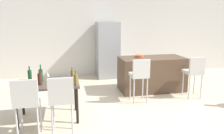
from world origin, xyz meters
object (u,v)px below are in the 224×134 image
dining_chair_near (27,99)px  wine_glass_far (48,74)px  wine_bottle_left (72,75)px  refrigerator (108,50)px  bar_chair_middle (194,71)px  wine_bottle_right (30,75)px  dining_table (48,87)px  wine_bottle_middle (40,79)px  bar_chair_left (140,74)px  wine_bottle_inner (41,75)px  wine_bottle_corner (76,80)px  kitchen_island (152,74)px  fruit_bowl (140,56)px  dining_chair_far (61,97)px

dining_chair_near → wine_glass_far: size_ratio=6.03×
wine_bottle_left → refrigerator: size_ratio=0.14×
bar_chair_middle → wine_bottle_right: size_ratio=3.75×
dining_table → dining_chair_near: (-0.27, -0.74, 0.04)m
bar_chair_middle → wine_bottle_middle: size_ratio=3.66×
wine_bottle_left → wine_bottle_middle: bearing=-161.5°
bar_chair_left → wine_bottle_left: bearing=-166.5°
wine_bottle_inner → wine_bottle_corner: wine_bottle_inner is taller
kitchen_island → bar_chair_left: bar_chair_left is taller
wine_bottle_left → wine_glass_far: wine_bottle_left is taller
bar_chair_left → refrigerator: (-0.28, 2.43, 0.22)m
bar_chair_middle → wine_bottle_left: bar_chair_middle is taller
kitchen_island → wine_bottle_right: (-3.02, -0.99, 0.39)m
wine_bottle_right → wine_bottle_corner: 1.06m
kitchen_island → wine_bottle_middle: wine_bottle_middle is taller
wine_bottle_middle → bar_chair_left: bearing=15.0°
bar_chair_left → wine_bottle_inner: wine_bottle_inner is taller
wine_bottle_left → fruit_bowl: 2.23m
wine_bottle_left → refrigerator: bearing=65.6°
wine_bottle_left → wine_bottle_inner: size_ratio=0.76×
dining_table → refrigerator: refrigerator is taller
dining_chair_far → wine_bottle_right: (-0.62, 1.04, 0.15)m
dining_chair_near → wine_bottle_corner: dining_chair_near is taller
dining_chair_far → wine_bottle_inner: wine_bottle_inner is taller
wine_bottle_left → fruit_bowl: bearing=34.0°
dining_chair_far → refrigerator: refrigerator is taller
wine_bottle_corner → refrigerator: 3.42m
kitchen_island → refrigerator: refrigerator is taller
refrigerator → wine_bottle_corner: bearing=-111.0°
bar_chair_left → fruit_bowl: (0.29, 0.87, 0.26)m
kitchen_island → bar_chair_left: bearing=-127.9°
wine_bottle_left → wine_bottle_corner: wine_bottle_corner is taller
kitchen_island → fruit_bowl: (-0.34, 0.06, 0.50)m
bar_chair_left → wine_bottle_left: size_ratio=3.99×
wine_glass_far → fruit_bowl: 2.61m
wine_bottle_corner → refrigerator: (1.23, 3.19, 0.07)m
bar_chair_left → refrigerator: 2.46m
wine_bottle_middle → wine_glass_far: size_ratio=1.65×
kitchen_island → wine_bottle_corner: wine_bottle_corner is taller
wine_bottle_right → fruit_bowl: size_ratio=1.27×
wine_bottle_inner → fruit_bowl: 2.75m
dining_table → dining_chair_far: size_ratio=1.14×
dining_chair_far → dining_chair_near: bearing=180.0°
kitchen_island → bar_chair_left: size_ratio=1.66×
kitchen_island → fruit_bowl: 0.60m
dining_chair_far → wine_bottle_right: bearing=120.9°
dining_chair_near → kitchen_island: bearing=34.6°
bar_chair_left → dining_chair_far: same height
wine_bottle_left → wine_bottle_corner: (0.05, -0.38, 0.01)m
dining_chair_far → refrigerator: size_ratio=0.57×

